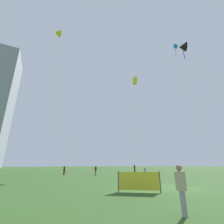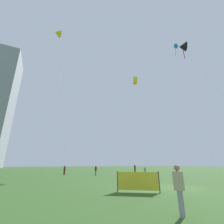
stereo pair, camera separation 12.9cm
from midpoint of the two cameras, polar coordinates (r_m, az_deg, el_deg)
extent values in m
plane|color=#335623|center=(15.71, 21.44, -24.28)|extent=(280.00, 280.00, 0.00)
cylinder|color=maroon|center=(32.91, -17.38, -20.37)|extent=(0.15, 0.15, 0.79)
cylinder|color=maroon|center=(32.84, -17.10, -20.40)|extent=(0.15, 0.15, 0.79)
cylinder|color=#2D2D33|center=(32.85, -17.12, -19.15)|extent=(0.36, 0.36, 0.63)
sphere|color=brown|center=(32.84, -17.04, -18.41)|extent=(0.22, 0.22, 0.22)
cylinder|color=#3F593F|center=(29.89, -6.12, -21.32)|extent=(0.15, 0.15, 0.79)
cylinder|color=#3F593F|center=(29.73, -6.21, -21.33)|extent=(0.15, 0.15, 0.79)
cylinder|color=maroon|center=(29.78, -6.12, -19.97)|extent=(0.36, 0.36, 0.62)
sphere|color=brown|center=(29.78, -6.09, -19.16)|extent=(0.21, 0.21, 0.21)
cylinder|color=maroon|center=(39.61, 8.07, -20.48)|extent=(0.17, 0.17, 0.88)
cylinder|color=maroon|center=(39.53, 8.33, -20.47)|extent=(0.17, 0.17, 0.88)
cylinder|color=maroon|center=(39.55, 8.15, -19.33)|extent=(0.40, 0.40, 0.70)
sphere|color=brown|center=(39.54, 8.12, -18.66)|extent=(0.24, 0.24, 0.24)
cylinder|color=gray|center=(27.85, 11.82, -21.30)|extent=(0.14, 0.14, 0.75)
cylinder|color=gray|center=(27.71, 11.94, -21.31)|extent=(0.14, 0.14, 0.75)
cylinder|color=gray|center=(27.75, 11.78, -19.92)|extent=(0.34, 0.34, 0.60)
sphere|color=beige|center=(27.74, 11.73, -19.09)|extent=(0.20, 0.20, 0.20)
cylinder|color=gray|center=(7.40, 23.97, -28.29)|extent=(0.17, 0.17, 0.90)
cylinder|color=gray|center=(7.58, 24.28, -27.99)|extent=(0.17, 0.17, 0.90)
cylinder|color=tan|center=(7.38, 23.25, -22.01)|extent=(0.41, 0.41, 0.72)
sphere|color=#997051|center=(7.35, 22.75, -18.31)|extent=(0.24, 0.24, 0.24)
cylinder|color=silver|center=(40.16, 8.07, -1.58)|extent=(7.87, 8.38, 26.97)
cube|color=yellow|center=(50.77, 8.30, 11.26)|extent=(1.13, 0.99, 2.40)
cylinder|color=silver|center=(40.92, 26.90, 5.20)|extent=(2.16, 6.29, 33.93)
cone|color=blue|center=(51.82, 21.81, 21.21)|extent=(1.59, 1.57, 1.60)
cylinder|color=#E5598C|center=(50.74, 22.06, 19.65)|extent=(0.40, 0.45, 2.94)
cylinder|color=silver|center=(33.92, -18.15, 5.75)|extent=(4.76, 0.03, 30.63)
cone|color=yellow|center=(42.22, -19.37, 25.63)|extent=(1.64, 1.96, 1.82)
cone|color=black|center=(28.81, 24.26, 20.83)|extent=(1.82, 1.88, 1.56)
cylinder|color=purple|center=(28.04, 24.62, 18.77)|extent=(0.13, 0.17, 1.97)
cylinder|color=#4C4C4C|center=(12.44, 2.04, -24.00)|extent=(0.08, 0.08, 1.40)
cylinder|color=#4C4C4C|center=(12.46, 16.83, -23.28)|extent=(0.08, 0.08, 1.40)
cube|color=yellow|center=(12.35, 9.45, -23.58)|extent=(2.40, 1.74, 1.20)
camera|label=1|loc=(0.06, -90.14, 0.05)|focal=25.02mm
camera|label=2|loc=(0.06, 89.86, -0.05)|focal=25.02mm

